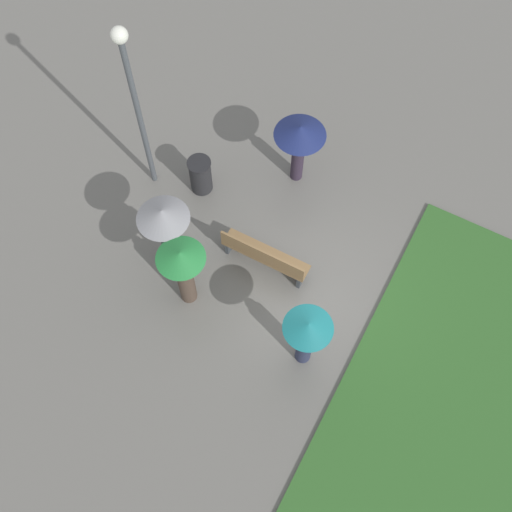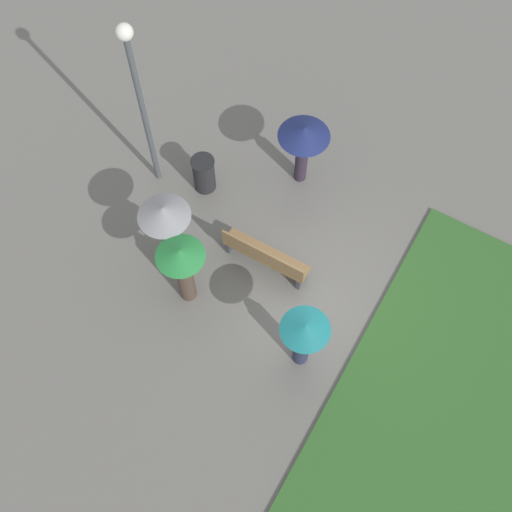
% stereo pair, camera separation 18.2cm
% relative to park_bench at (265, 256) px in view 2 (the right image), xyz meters
% --- Properties ---
extents(ground_plane, '(90.00, 90.00, 0.00)m').
position_rel_park_bench_xyz_m(ground_plane, '(-1.11, -0.06, -0.47)').
color(ground_plane, '#66635E').
extents(park_bench, '(1.92, 0.43, 0.90)m').
position_rel_park_bench_xyz_m(park_bench, '(0.00, 0.00, 0.00)').
color(park_bench, brown).
rests_on(park_bench, ground_plane).
extents(lamp_post, '(0.32, 0.32, 4.52)m').
position_rel_park_bench_xyz_m(lamp_post, '(3.30, -0.78, 2.42)').
color(lamp_post, '#474C51').
rests_on(lamp_post, ground_plane).
extents(trash_bin, '(0.53, 0.53, 0.96)m').
position_rel_park_bench_xyz_m(trash_bin, '(2.22, -1.11, 0.01)').
color(trash_bin, '#232326').
rests_on(trash_bin, ground_plane).
extents(crowd_person_teal, '(0.94, 0.94, 1.76)m').
position_rel_park_bench_xyz_m(crowd_person_teal, '(-1.63, 1.40, 0.75)').
color(crowd_person_teal, '#282D47').
rests_on(crowd_person_teal, ground_plane).
extents(crowd_person_grey, '(1.05, 1.05, 2.03)m').
position_rel_park_bench_xyz_m(crowd_person_grey, '(1.80, 0.79, 1.04)').
color(crowd_person_grey, '#1E3328').
rests_on(crowd_person_grey, ground_plane).
extents(crowd_person_green, '(0.96, 0.96, 1.95)m').
position_rel_park_bench_xyz_m(crowd_person_green, '(1.06, 1.36, 0.85)').
color(crowd_person_green, '#47382D').
rests_on(crowd_person_green, ground_plane).
extents(crowd_person_navy, '(1.13, 1.13, 1.79)m').
position_rel_park_bench_xyz_m(crowd_person_navy, '(0.46, -2.42, 0.96)').
color(crowd_person_navy, '#2D2333').
rests_on(crowd_person_navy, ground_plane).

